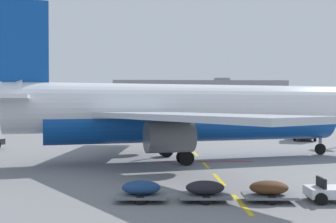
{
  "coord_description": "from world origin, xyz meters",
  "views": [
    {
      "loc": [
        13.81,
        -10.83,
        4.57
      ],
      "look_at": [
        15.64,
        31.17,
        3.84
      ],
      "focal_mm": 44.52,
      "sensor_mm": 36.0,
      "label": 1
    }
  ],
  "objects": [
    {
      "name": "apron_paint_markings",
      "position": [
        18.0,
        37.84,
        0.0
      ],
      "size": [
        8.0,
        98.03,
        0.01
      ],
      "color": "yellow",
      "rests_on": "ground"
    },
    {
      "name": "airliner_foreground",
      "position": [
        17.19,
        23.19,
        3.95
      ],
      "size": [
        34.44,
        33.56,
        12.2
      ],
      "color": "white",
      "rests_on": "ground"
    },
    {
      "name": "airliner_mid_left",
      "position": [
        61.8,
        104.95,
        3.19
      ],
      "size": [
        27.49,
        26.63,
        9.84
      ],
      "color": "silver",
      "rests_on": "ground"
    },
    {
      "name": "fuel_service_truck",
      "position": [
        33.59,
        41.74,
        1.65
      ],
      "size": [
        4.43,
        7.4,
        3.14
      ],
      "color": "black",
      "rests_on": "ground"
    },
    {
      "name": "baggage_train",
      "position": [
        17.92,
        8.46,
        0.53
      ],
      "size": [
        11.65,
        2.07,
        1.14
      ],
      "color": "silver",
      "rests_on": "ground"
    },
    {
      "name": "terminal_satellite",
      "position": [
        33.19,
        157.7,
        6.84
      ],
      "size": [
        66.35,
        26.65,
        15.24
      ],
      "color": "gray",
      "rests_on": "ground"
    }
  ]
}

